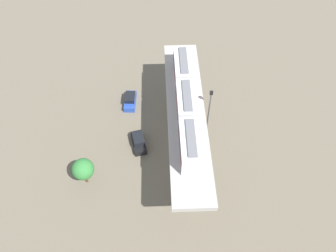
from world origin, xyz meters
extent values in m
plane|color=#706654|center=(0.00, 0.00, 0.00)|extent=(120.00, 120.00, 0.00)
cylinder|color=#B7B2AA|center=(0.00, -9.38, 3.63)|extent=(1.90, 1.90, 7.27)
cylinder|color=#B7B2AA|center=(0.00, 0.00, 3.63)|extent=(1.90, 1.90, 7.27)
cylinder|color=#B7B2AA|center=(0.00, 9.38, 3.63)|extent=(1.90, 1.90, 7.27)
cube|color=#B7B2AA|center=(0.00, 0.00, 7.67)|extent=(5.20, 28.85, 0.80)
cube|color=silver|center=(0.00, -6.85, 9.57)|extent=(2.60, 6.60, 3.00)
cube|color=black|center=(0.00, -6.85, 9.82)|extent=(2.64, 6.07, 0.70)
cube|color=red|center=(0.00, -6.85, 8.82)|extent=(2.64, 6.34, 0.24)
cube|color=slate|center=(0.00, -6.85, 11.19)|extent=(1.10, 5.61, 0.24)
cube|color=silver|center=(0.00, 0.10, 9.57)|extent=(2.60, 6.60, 3.00)
cube|color=black|center=(0.00, 0.10, 9.82)|extent=(2.64, 6.07, 0.70)
cube|color=red|center=(0.00, 0.10, 8.82)|extent=(2.64, 6.34, 0.24)
cube|color=slate|center=(0.00, 0.10, 11.19)|extent=(1.10, 5.61, 0.24)
cube|color=silver|center=(0.00, 7.05, 9.57)|extent=(2.60, 6.60, 3.00)
cube|color=black|center=(0.00, 7.05, 9.82)|extent=(2.64, 6.07, 0.70)
cube|color=red|center=(0.00, 7.05, 8.82)|extent=(2.64, 6.34, 0.24)
cube|color=slate|center=(0.00, 7.05, 11.19)|extent=(1.10, 5.61, 0.24)
cube|color=black|center=(-7.04, 0.39, 0.50)|extent=(2.64, 4.48, 1.00)
cube|color=black|center=(-7.04, 0.54, 1.38)|extent=(2.09, 2.59, 0.76)
cube|color=#284CB7|center=(-8.60, 9.22, 0.50)|extent=(2.08, 4.31, 1.00)
cube|color=black|center=(-8.60, 9.37, 1.38)|extent=(1.79, 2.41, 0.76)
cylinder|color=brown|center=(-14.37, -5.81, 1.22)|extent=(0.36, 0.36, 2.44)
sphere|color=#38843D|center=(-14.37, -5.81, 3.28)|extent=(3.06, 3.06, 3.06)
cylinder|color=#4C4C51|center=(3.40, 1.19, 5.03)|extent=(0.20, 0.20, 10.07)
cube|color=black|center=(3.40, 1.19, 10.37)|extent=(0.44, 0.28, 0.60)
camera|label=1|loc=(-3.64, -31.48, 44.09)|focal=37.23mm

